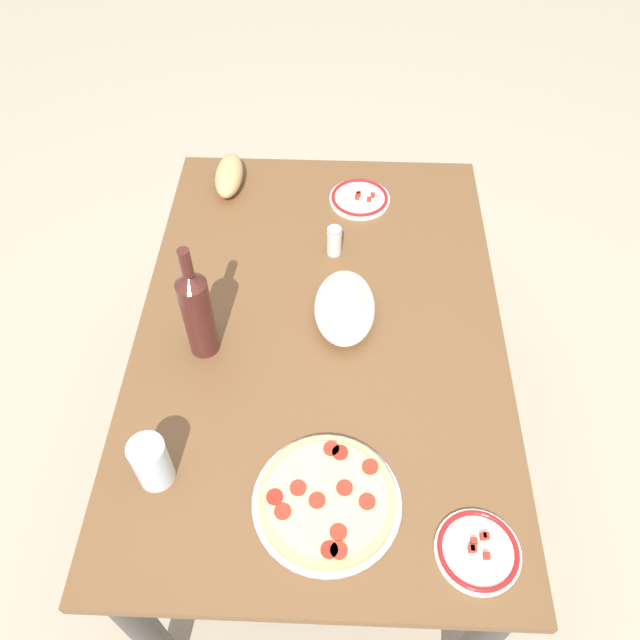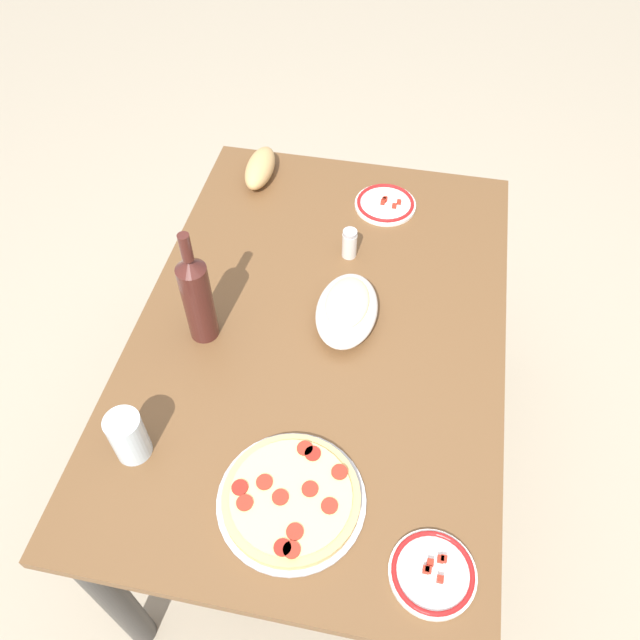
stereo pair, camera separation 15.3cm
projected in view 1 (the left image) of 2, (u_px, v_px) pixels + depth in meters
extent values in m
plane|color=tan|center=(320.00, 464.00, 2.13)|extent=(8.00, 8.00, 0.00)
cube|color=brown|center=(320.00, 331.00, 1.56)|extent=(1.34, 0.90, 0.03)
cylinder|color=#33302D|center=(437.00, 263.00, 2.23)|extent=(0.07, 0.07, 0.71)
cylinder|color=#33302D|center=(144.00, 628.00, 1.48)|extent=(0.07, 0.07, 0.71)
cylinder|color=#33302D|center=(217.00, 257.00, 2.25)|extent=(0.07, 0.07, 0.71)
cylinder|color=#B7B7BC|center=(327.00, 502.00, 1.27)|extent=(0.30, 0.30, 0.01)
cylinder|color=#DBB26B|center=(327.00, 499.00, 1.26)|extent=(0.28, 0.28, 0.02)
cylinder|color=#EFD684|center=(327.00, 497.00, 1.25)|extent=(0.25, 0.25, 0.01)
cylinder|color=#B22D1E|center=(298.00, 488.00, 1.26)|extent=(0.03, 0.03, 0.00)
cylinder|color=#B22D1E|center=(367.00, 501.00, 1.24)|extent=(0.03, 0.03, 0.00)
cylinder|color=#B22D1E|center=(317.00, 500.00, 1.24)|extent=(0.03, 0.03, 0.00)
cylinder|color=#B22D1E|center=(370.00, 467.00, 1.28)|extent=(0.03, 0.03, 0.00)
cylinder|color=maroon|center=(329.00, 550.00, 1.18)|extent=(0.03, 0.03, 0.00)
cylinder|color=#B22D1E|center=(338.00, 532.00, 1.20)|extent=(0.03, 0.03, 0.00)
cylinder|color=#B22D1E|center=(331.00, 449.00, 1.31)|extent=(0.03, 0.03, 0.00)
cylinder|color=#B22D1E|center=(345.00, 488.00, 1.26)|extent=(0.03, 0.03, 0.00)
cylinder|color=#B22D1E|center=(339.00, 550.00, 1.18)|extent=(0.03, 0.03, 0.00)
cylinder|color=maroon|center=(275.00, 497.00, 1.24)|extent=(0.03, 0.03, 0.00)
cylinder|color=#B22D1E|center=(283.00, 511.00, 1.23)|extent=(0.03, 0.03, 0.00)
cylinder|color=maroon|center=(340.00, 453.00, 1.30)|extent=(0.03, 0.03, 0.00)
ellipsoid|color=white|center=(345.00, 307.00, 1.55)|extent=(0.24, 0.15, 0.07)
ellipsoid|color=#AD2819|center=(345.00, 304.00, 1.54)|extent=(0.20, 0.12, 0.03)
ellipsoid|color=beige|center=(345.00, 299.00, 1.53)|extent=(0.17, 0.10, 0.02)
cylinder|color=#471E19|center=(199.00, 317.00, 1.43)|extent=(0.07, 0.07, 0.22)
cone|color=#471E19|center=(190.00, 279.00, 1.33)|extent=(0.07, 0.07, 0.03)
cylinder|color=#471E19|center=(186.00, 263.00, 1.29)|extent=(0.03, 0.03, 0.07)
cylinder|color=silver|center=(151.00, 462.00, 1.26)|extent=(0.08, 0.08, 0.12)
cylinder|color=white|center=(477.00, 552.00, 1.20)|extent=(0.17, 0.17, 0.01)
torus|color=red|center=(478.00, 550.00, 1.20)|extent=(0.16, 0.16, 0.01)
cube|color=#AD2819|center=(486.00, 536.00, 1.21)|extent=(0.01, 0.01, 0.01)
cube|color=#AD2819|center=(487.00, 556.00, 1.19)|extent=(0.01, 0.01, 0.01)
cube|color=#AD2819|center=(474.00, 541.00, 1.20)|extent=(0.01, 0.01, 0.01)
cube|color=#AD2819|center=(473.00, 549.00, 1.20)|extent=(0.01, 0.01, 0.01)
cube|color=#AD2819|center=(483.00, 536.00, 1.21)|extent=(0.01, 0.01, 0.01)
cube|color=#AD2819|center=(471.00, 549.00, 1.20)|extent=(0.01, 0.01, 0.01)
cylinder|color=white|center=(360.00, 199.00, 1.85)|extent=(0.18, 0.18, 0.01)
torus|color=red|center=(360.00, 197.00, 1.84)|extent=(0.17, 0.17, 0.01)
cube|color=#AD2819|center=(369.00, 199.00, 1.83)|extent=(0.01, 0.01, 0.01)
cube|color=#AD2819|center=(359.00, 194.00, 1.85)|extent=(0.01, 0.01, 0.01)
cube|color=#AD2819|center=(373.00, 195.00, 1.85)|extent=(0.01, 0.01, 0.01)
cube|color=#AD2819|center=(357.00, 197.00, 1.84)|extent=(0.01, 0.01, 0.01)
cube|color=#AD2819|center=(358.00, 195.00, 1.85)|extent=(0.01, 0.01, 0.01)
ellipsoid|color=tan|center=(229.00, 175.00, 1.87)|extent=(0.19, 0.08, 0.07)
cylinder|color=silver|center=(334.00, 243.00, 1.69)|extent=(0.04, 0.04, 0.07)
cylinder|color=#B7B7BC|center=(334.00, 231.00, 1.66)|extent=(0.04, 0.04, 0.01)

